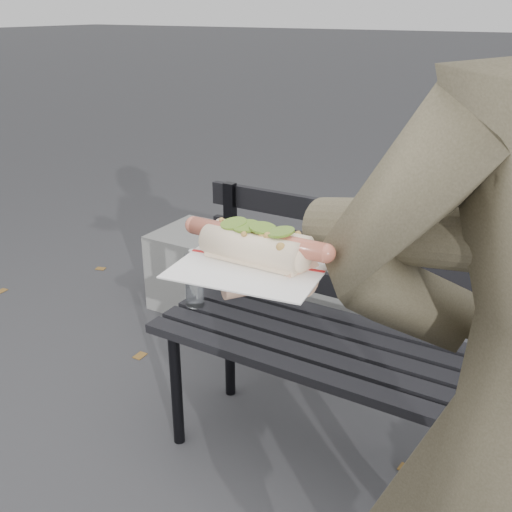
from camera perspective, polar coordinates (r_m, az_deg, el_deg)
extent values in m
cylinder|color=black|center=(2.16, -7.59, -12.44)|extent=(0.04, 0.04, 0.45)
cylinder|color=black|center=(2.39, -2.52, -8.48)|extent=(0.04, 0.04, 0.45)
cube|color=black|center=(1.74, 9.92, -12.60)|extent=(1.50, 0.07, 0.03)
cube|color=black|center=(1.81, 10.99, -11.14)|extent=(1.50, 0.07, 0.03)
cube|color=black|center=(1.88, 11.97, -9.78)|extent=(1.50, 0.07, 0.03)
cube|color=black|center=(1.95, 12.87, -8.52)|extent=(1.50, 0.07, 0.03)
cube|color=black|center=(2.03, 13.70, -7.35)|extent=(1.50, 0.07, 0.03)
cube|color=black|center=(2.20, -2.43, 1.70)|extent=(0.04, 0.03, 0.42)
cube|color=black|center=(2.01, 14.24, -4.37)|extent=(1.50, 0.02, 0.08)
cube|color=black|center=(1.95, 14.60, -0.97)|extent=(1.50, 0.02, 0.08)
cube|color=black|center=(1.90, 14.98, 2.61)|extent=(1.50, 0.02, 0.08)
cylinder|color=white|center=(2.10, -5.91, -2.36)|extent=(0.06, 0.06, 0.19)
cylinder|color=white|center=(2.06, -6.02, 0.29)|extent=(0.03, 0.03, 0.02)
cube|color=slate|center=(2.93, 0.90, -2.78)|extent=(1.20, 0.40, 0.40)
cylinder|color=#46412E|center=(0.78, 20.20, 1.78)|extent=(0.51, 0.23, 0.19)
cylinder|color=#D8A384|center=(0.79, 2.87, -1.68)|extent=(0.09, 0.08, 0.07)
ellipsoid|color=#D8A384|center=(0.80, 0.00, -1.65)|extent=(0.10, 0.12, 0.03)
cylinder|color=#D8A384|center=(0.80, -4.47, -1.45)|extent=(0.06, 0.02, 0.02)
cylinder|color=#D8A384|center=(0.82, -3.67, -0.96)|extent=(0.06, 0.02, 0.02)
cylinder|color=#D8A384|center=(0.83, -2.89, -0.48)|extent=(0.06, 0.02, 0.02)
cylinder|color=#D8A384|center=(0.85, -2.15, -0.03)|extent=(0.06, 0.02, 0.02)
cylinder|color=#D8A384|center=(0.75, -1.50, -3.16)|extent=(0.04, 0.05, 0.02)
cube|color=white|center=(0.79, 0.00, -0.53)|extent=(0.21, 0.21, 0.00)
cube|color=#B21E1E|center=(0.79, 0.00, -0.43)|extent=(0.19, 0.03, 0.00)
cylinder|color=#C7654C|center=(0.78, 0.00, 1.69)|extent=(0.20, 0.03, 0.02)
sphere|color=#C7654C|center=(0.83, -5.92, 2.95)|extent=(0.02, 0.03, 0.02)
sphere|color=#C7654C|center=(0.74, 6.68, 0.25)|extent=(0.03, 0.03, 0.02)
sphere|color=#9E6B2D|center=(0.76, 0.64, 1.93)|extent=(0.01, 0.01, 0.01)
sphere|color=#9E6B2D|center=(0.79, -0.75, 2.60)|extent=(0.01, 0.01, 0.01)
sphere|color=#9E6B2D|center=(0.82, -3.31, 3.42)|extent=(0.01, 0.01, 0.01)
sphere|color=#9E6B2D|center=(0.82, -1.89, 2.96)|extent=(0.01, 0.01, 0.01)
sphere|color=#9E6B2D|center=(0.77, -0.06, 2.09)|extent=(0.01, 0.01, 0.01)
sphere|color=#9E6B2D|center=(0.80, 0.31, 2.49)|extent=(0.01, 0.01, 0.01)
sphere|color=#9E6B2D|center=(0.79, -2.97, 2.33)|extent=(0.01, 0.01, 0.01)
sphere|color=#9E6B2D|center=(0.81, -1.95, 2.86)|extent=(0.01, 0.01, 0.01)
sphere|color=#9E6B2D|center=(0.82, -3.18, 3.13)|extent=(0.01, 0.01, 0.01)
sphere|color=#9E6B2D|center=(0.77, -2.13, 1.77)|extent=(0.01, 0.01, 0.01)
sphere|color=#9E6B2D|center=(0.77, 0.10, 2.02)|extent=(0.01, 0.01, 0.01)
sphere|color=#9E6B2D|center=(0.78, -1.14, 2.48)|extent=(0.01, 0.01, 0.01)
sphere|color=#9E6B2D|center=(0.78, 1.14, 2.23)|extent=(0.01, 0.01, 0.01)
sphere|color=#9E6B2D|center=(0.76, 1.12, 1.88)|extent=(0.01, 0.01, 0.01)
sphere|color=#9E6B2D|center=(0.77, 4.03, 2.10)|extent=(0.01, 0.01, 0.01)
sphere|color=#9E6B2D|center=(0.74, 2.38, 0.82)|extent=(0.01, 0.01, 0.01)
sphere|color=#9E6B2D|center=(0.76, -1.15, 2.08)|extent=(0.01, 0.01, 0.01)
sphere|color=#9E6B2D|center=(0.78, -0.14, 2.32)|extent=(0.01, 0.01, 0.01)
sphere|color=#9E6B2D|center=(0.79, 0.91, 2.15)|extent=(0.01, 0.01, 0.01)
sphere|color=#9E6B2D|center=(0.80, -0.76, 2.53)|extent=(0.01, 0.01, 0.01)
sphere|color=#9E6B2D|center=(0.78, -0.29, 1.87)|extent=(0.01, 0.01, 0.01)
sphere|color=#9E6B2D|center=(0.77, 2.04, 2.12)|extent=(0.01, 0.01, 0.01)
cylinder|color=#5D8624|center=(0.79, -2.15, 3.13)|extent=(0.04, 0.04, 0.01)
cylinder|color=#5D8624|center=(0.78, -0.96, 2.87)|extent=(0.04, 0.04, 0.01)
cylinder|color=#5D8624|center=(0.77, 0.65, 2.70)|extent=(0.04, 0.04, 0.01)
cylinder|color=#5D8624|center=(0.76, 2.37, 2.31)|extent=(0.04, 0.04, 0.01)
cube|color=brown|center=(3.60, -23.07, -3.07)|extent=(0.04, 0.06, 0.00)
cube|color=brown|center=(2.79, -11.00, -9.29)|extent=(0.04, 0.06, 0.00)
cube|color=brown|center=(3.52, 7.11, -1.93)|extent=(0.05, 0.05, 0.00)
cube|color=brown|center=(2.22, 14.26, -19.09)|extent=(0.06, 0.05, 0.00)
cube|color=brown|center=(3.71, -14.58, -1.16)|extent=(0.06, 0.05, 0.00)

